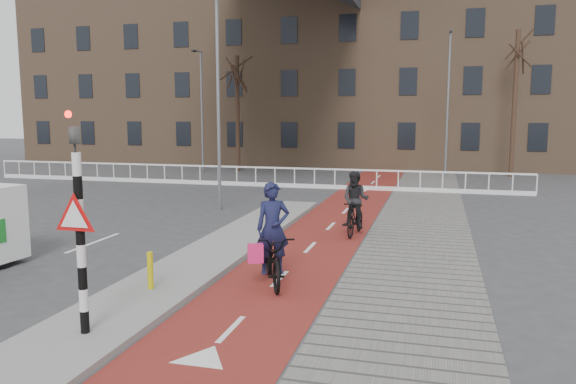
# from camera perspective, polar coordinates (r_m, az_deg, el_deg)

# --- Properties ---
(ground) EXTENTS (120.00, 120.00, 0.00)m
(ground) POSITION_cam_1_polar(r_m,az_deg,el_deg) (11.16, -11.30, -10.96)
(ground) COLOR #38383A
(ground) RESTS_ON ground
(bike_lane) EXTENTS (2.50, 60.00, 0.01)m
(bike_lane) POSITION_cam_1_polar(r_m,az_deg,el_deg) (20.03, 5.42, -2.39)
(bike_lane) COLOR maroon
(bike_lane) RESTS_ON ground
(sidewalk) EXTENTS (3.00, 60.00, 0.01)m
(sidewalk) POSITION_cam_1_polar(r_m,az_deg,el_deg) (19.77, 13.45, -2.71)
(sidewalk) COLOR slate
(sidewalk) RESTS_ON ground
(curb_island) EXTENTS (1.80, 16.00, 0.12)m
(curb_island) POSITION_cam_1_polar(r_m,az_deg,el_deg) (14.92, -6.92, -5.78)
(curb_island) COLOR gray
(curb_island) RESTS_ON ground
(traffic_signal) EXTENTS (0.80, 0.80, 3.68)m
(traffic_signal) POSITION_cam_1_polar(r_m,az_deg,el_deg) (9.28, -20.51, -2.46)
(traffic_signal) COLOR black
(traffic_signal) RESTS_ON curb_island
(bollard) EXTENTS (0.12, 0.12, 0.75)m
(bollard) POSITION_cam_1_polar(r_m,az_deg,el_deg) (11.61, -13.82, -7.74)
(bollard) COLOR #CEBD0B
(bollard) RESTS_ON curb_island
(cyclist_near) EXTENTS (1.52, 2.23, 2.17)m
(cyclist_near) POSITION_cam_1_polar(r_m,az_deg,el_deg) (11.86, -1.56, -5.95)
(cyclist_near) COLOR black
(cyclist_near) RESTS_ON bike_lane
(cyclist_far) EXTENTS (0.87, 1.81, 1.91)m
(cyclist_far) POSITION_cam_1_polar(r_m,az_deg,el_deg) (16.68, 6.86, -1.73)
(cyclist_far) COLOR black
(cyclist_far) RESTS_ON bike_lane
(railing) EXTENTS (28.00, 0.10, 0.99)m
(railing) POSITION_cam_1_polar(r_m,az_deg,el_deg) (28.37, -5.22, 1.27)
(railing) COLOR silver
(railing) RESTS_ON ground
(townhouse_row) EXTENTS (46.00, 10.00, 15.90)m
(townhouse_row) POSITION_cam_1_polar(r_m,az_deg,el_deg) (42.37, 4.50, 13.64)
(townhouse_row) COLOR #7F6047
(townhouse_row) RESTS_ON ground
(tree_mid) EXTENTS (0.27, 0.27, 7.15)m
(tree_mid) POSITION_cam_1_polar(r_m,az_deg,el_deg) (35.47, -5.15, 7.90)
(tree_mid) COLOR black
(tree_mid) RESTS_ON ground
(tree_right) EXTENTS (0.26, 0.26, 8.25)m
(tree_right) POSITION_cam_1_polar(r_m,az_deg,el_deg) (34.63, 22.02, 8.26)
(tree_right) COLOR black
(tree_right) RESTS_ON ground
(streetlight_near) EXTENTS (0.12, 0.12, 7.78)m
(streetlight_near) POSITION_cam_1_polar(r_m,az_deg,el_deg) (21.09, -7.09, 8.72)
(streetlight_near) COLOR slate
(streetlight_near) RESTS_ON ground
(streetlight_left) EXTENTS (0.12, 0.12, 7.40)m
(streetlight_left) POSITION_cam_1_polar(r_m,az_deg,el_deg) (35.11, -8.74, 8.03)
(streetlight_left) COLOR slate
(streetlight_left) RESTS_ON ground
(streetlight_right) EXTENTS (0.12, 0.12, 8.03)m
(streetlight_right) POSITION_cam_1_polar(r_m,az_deg,el_deg) (32.38, 15.92, 8.40)
(streetlight_right) COLOR slate
(streetlight_right) RESTS_ON ground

